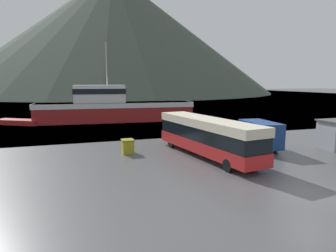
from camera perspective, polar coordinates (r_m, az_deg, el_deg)
The scene contains 9 objects.
ground_plane at distance 18.31m, azimuth 25.43°, elevation -11.84°, with size 400.00×400.00×0.00m, color #4C4C4F.
water_surface at distance 151.06m, azimuth -13.68°, elevation 5.94°, with size 240.00×240.00×0.00m, color #475B6B.
hill_backdrop at distance 175.74m, azimuth -10.21°, elevation 16.93°, with size 168.30×168.30×64.55m, color #3D473D.
tour_bus at distance 24.57m, azimuth 7.40°, elevation -1.73°, with size 4.17×12.31×3.14m.
delivery_van at distance 28.55m, azimuth 16.51°, elevation -1.46°, with size 2.72×6.45×2.56m.
fishing_boat at distance 46.48m, azimuth -10.42°, elevation 3.48°, with size 23.87×6.06×11.90m.
storage_bin at distance 25.85m, azimuth -7.68°, elevation -3.84°, with size 1.02×1.10×1.21m.
small_boat at distance 47.76m, azimuth -26.48°, elevation 0.69°, with size 6.92×5.47×0.72m.
mooring_bollard at distance 31.59m, azimuth 1.22°, elevation -1.92°, with size 0.44×0.44×0.75m.
Camera 1 is at (-12.14, -12.26, 6.11)m, focal length 32.00 mm.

